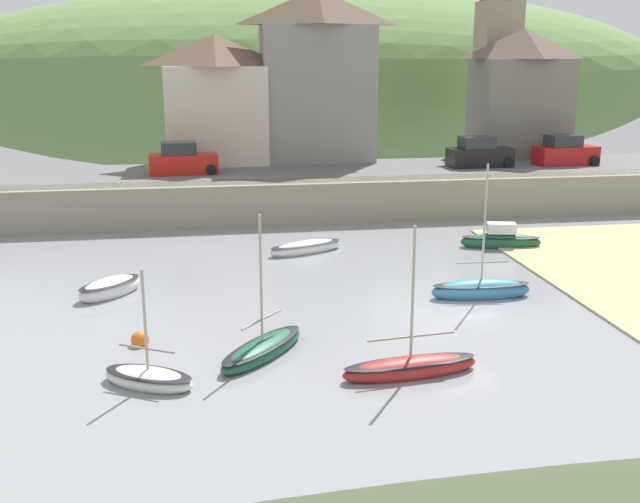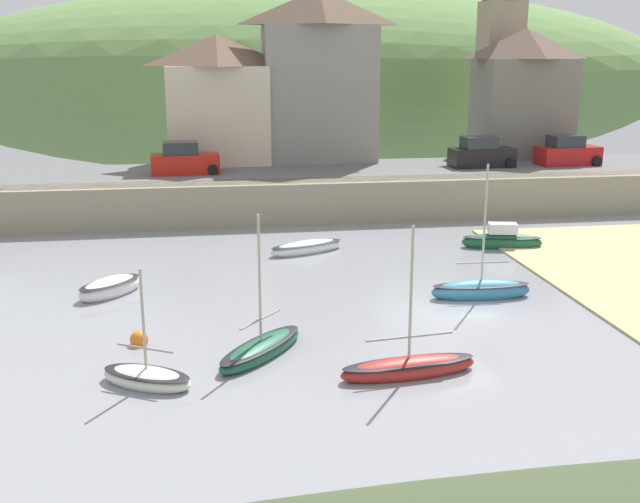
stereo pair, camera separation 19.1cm
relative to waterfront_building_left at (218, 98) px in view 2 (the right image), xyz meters
The scene contains 18 objects.
ground 36.71m from the waterfront_building_left, 74.16° to the right, with size 48.00×41.00×0.61m.
quay_seawall 12.61m from the waterfront_building_left, 42.28° to the right, with size 48.00×9.40×2.40m.
hillside_backdrop 31.70m from the waterfront_building_left, 71.15° to the left, with size 80.00×44.00×18.99m.
waterfront_building_left is the anchor object (origin of this frame).
waterfront_building_centre 6.90m from the waterfront_building_left, ahead, with size 7.70×4.36×11.18m.
waterfront_building_right 21.17m from the waterfront_building_left, ahead, with size 6.55×4.80×8.77m.
church_with_spire 21.65m from the waterfront_building_left, 10.85° to the left, with size 3.00×3.00×16.31m.
sailboat_tall_mast 16.92m from the waterfront_building_left, 75.81° to the right, with size 4.08×2.44×0.78m.
sailboat_white_hull 26.01m from the waterfront_building_left, 66.92° to the right, with size 4.13×1.24×5.66m.
rowboat_small_beached 22.14m from the waterfront_building_left, 103.65° to the right, with size 2.96×3.02×0.96m.
sailboat_far_left 28.64m from the waterfront_building_left, 88.69° to the right, with size 3.56×3.96×4.90m.
sailboat_nearest_shore 31.20m from the waterfront_building_left, 80.54° to the right, with size 4.49×1.57×4.91m.
sailboat_blue_trim 21.81m from the waterfront_building_left, 48.78° to the right, with size 4.16×1.82×1.49m.
fishing_boat_green 30.46m from the waterfront_building_left, 95.62° to the right, with size 3.15×2.48×3.78m.
parked_car_near_slipway 6.09m from the waterfront_building_left, 116.50° to the right, with size 4.17×1.89×1.95m.
parked_car_by_wall 17.59m from the waterfront_building_left, 15.12° to the right, with size 4.18×1.91×1.95m.
parked_car_end_of_row 23.27m from the waterfront_building_left, 11.28° to the right, with size 4.24×2.08×1.95m.
mooring_buoy 27.32m from the waterfront_building_left, 97.36° to the right, with size 0.62×0.62×0.62m.
Camera 2 is at (-9.36, -25.77, 9.70)m, focal length 42.33 mm.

